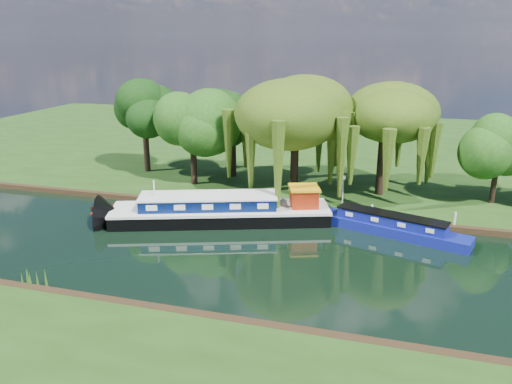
% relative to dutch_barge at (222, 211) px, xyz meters
% --- Properties ---
extents(ground, '(120.00, 120.00, 0.00)m').
position_rel_dutch_barge_xyz_m(ground, '(8.13, -5.49, -0.87)').
color(ground, black).
extents(far_bank, '(120.00, 52.00, 0.45)m').
position_rel_dutch_barge_xyz_m(far_bank, '(8.13, 28.51, -0.65)').
color(far_bank, '#1C3A0F').
rests_on(far_bank, ground).
extents(dutch_barge, '(17.03, 8.95, 3.53)m').
position_rel_dutch_barge_xyz_m(dutch_barge, '(0.00, 0.00, 0.00)').
color(dutch_barge, black).
rests_on(dutch_barge, ground).
extents(narrowboat, '(11.28, 5.20, 1.64)m').
position_rel_dutch_barge_xyz_m(narrowboat, '(12.61, 0.96, -0.29)').
color(narrowboat, navy).
rests_on(narrowboat, ground).
extents(red_dinghy, '(3.48, 2.63, 0.68)m').
position_rel_dutch_barge_xyz_m(red_dinghy, '(-9.55, -0.53, -0.87)').
color(red_dinghy, maroon).
rests_on(red_dinghy, ground).
extents(willow_left, '(8.13, 8.13, 9.74)m').
position_rel_dutch_barge_xyz_m(willow_left, '(4.18, 6.93, 6.65)').
color(willow_left, black).
rests_on(willow_left, far_bank).
extents(willow_right, '(7.18, 7.18, 8.74)m').
position_rel_dutch_barge_xyz_m(willow_right, '(11.40, 9.13, 5.95)').
color(willow_right, black).
rests_on(willow_right, far_bank).
extents(tree_far_left, '(5.26, 5.26, 8.48)m').
position_rel_dutch_barge_xyz_m(tree_far_left, '(-5.50, 7.56, 5.38)').
color(tree_far_left, black).
rests_on(tree_far_left, far_bank).
extents(tree_far_back, '(4.99, 4.99, 8.39)m').
position_rel_dutch_barge_xyz_m(tree_far_back, '(-11.91, 10.51, 5.43)').
color(tree_far_back, black).
rests_on(tree_far_back, far_bank).
extents(tree_far_mid, '(4.73, 4.73, 7.74)m').
position_rel_dutch_barge_xyz_m(tree_far_mid, '(-2.79, 11.14, 4.92)').
color(tree_far_mid, black).
rests_on(tree_far_mid, far_bank).
extents(tree_far_right, '(3.90, 3.90, 6.39)m').
position_rel_dutch_barge_xyz_m(tree_far_right, '(20.57, 9.24, 3.99)').
color(tree_far_right, black).
rests_on(tree_far_right, far_bank).
extents(lamppost, '(0.36, 0.36, 2.56)m').
position_rel_dutch_barge_xyz_m(lamppost, '(8.63, 5.01, 1.55)').
color(lamppost, silver).
rests_on(lamppost, far_bank).
extents(mooring_posts, '(19.16, 0.16, 1.00)m').
position_rel_dutch_barge_xyz_m(mooring_posts, '(7.63, 2.91, 0.08)').
color(mooring_posts, silver).
rests_on(mooring_posts, far_bank).
extents(reeds_near, '(33.70, 1.50, 1.10)m').
position_rel_dutch_barge_xyz_m(reeds_near, '(15.01, -13.06, -0.32)').
color(reeds_near, '#254F15').
rests_on(reeds_near, ground).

